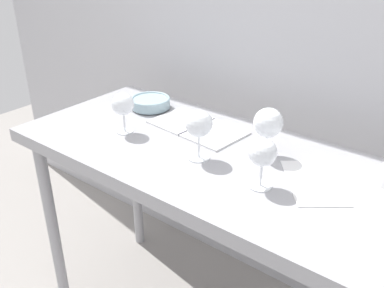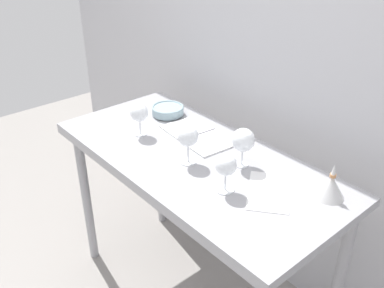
% 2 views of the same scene
% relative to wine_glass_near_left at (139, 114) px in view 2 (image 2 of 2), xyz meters
% --- Properties ---
extents(back_wall, '(3.80, 0.04, 2.60)m').
position_rel_wine_glass_near_left_xyz_m(back_wall, '(0.32, 0.56, 0.29)').
color(back_wall, '#B6B6BB').
rests_on(back_wall, ground_plane).
extents(steel_counter, '(1.40, 0.65, 0.90)m').
position_rel_wine_glass_near_left_xyz_m(steel_counter, '(0.32, 0.07, -0.22)').
color(steel_counter, '#9A9A9F').
rests_on(steel_counter, ground_plane).
extents(wine_glass_near_left, '(0.08, 0.08, 0.16)m').
position_rel_wine_glass_near_left_xyz_m(wine_glass_near_left, '(0.00, 0.00, 0.00)').
color(wine_glass_near_left, white).
rests_on(wine_glass_near_left, steel_counter).
extents(wine_glass_near_right, '(0.08, 0.08, 0.16)m').
position_rel_wine_glass_near_left_xyz_m(wine_glass_near_right, '(0.60, -0.02, -0.00)').
color(wine_glass_near_right, white).
rests_on(wine_glass_near_right, steel_counter).
extents(wine_glass_far_right, '(0.10, 0.10, 0.17)m').
position_rel_wine_glass_near_left_xyz_m(wine_glass_far_right, '(0.52, 0.17, 0.01)').
color(wine_glass_far_right, white).
rests_on(wine_glass_far_right, steel_counter).
extents(wine_glass_near_center, '(0.09, 0.09, 0.17)m').
position_rel_wine_glass_near_left_xyz_m(wine_glass_near_center, '(0.35, 0.01, 0.01)').
color(wine_glass_near_center, white).
rests_on(wine_glass_near_center, steel_counter).
extents(open_notebook, '(0.39, 0.24, 0.01)m').
position_rel_wine_glass_near_left_xyz_m(open_notebook, '(0.20, 0.20, -0.11)').
color(open_notebook, white).
rests_on(open_notebook, steel_counter).
extents(tasting_sheet_upper, '(0.28, 0.30, 0.00)m').
position_rel_wine_glass_near_left_xyz_m(tasting_sheet_upper, '(0.72, 0.10, -0.11)').
color(tasting_sheet_upper, white).
rests_on(tasting_sheet_upper, steel_counter).
extents(tasting_bowl, '(0.17, 0.17, 0.05)m').
position_rel_wine_glass_near_left_xyz_m(tasting_bowl, '(-0.09, 0.24, -0.08)').
color(tasting_bowl, '#4C4C4C').
rests_on(tasting_bowl, steel_counter).
extents(decanter_funnel, '(0.11, 0.11, 0.15)m').
position_rel_wine_glass_near_left_xyz_m(decanter_funnel, '(0.89, 0.25, -0.06)').
color(decanter_funnel, silver).
rests_on(decanter_funnel, steel_counter).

